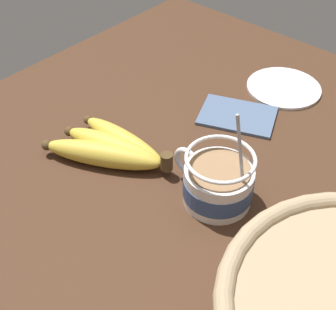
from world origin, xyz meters
TOP-DOWN VIEW (x-y plane):
  - table at (0.00, 0.00)cm, footprint 99.15×99.15cm
  - coffee_mug at (-4.01, 3.34)cm, footprint 13.84×10.59cm
  - banana_bunch at (15.02, 7.15)cm, footprint 20.45×13.19cm
  - napkin at (5.58, -15.92)cm, footprint 16.39×14.18cm
  - small_plate at (3.95, -29.73)cm, footprint 14.80×14.80cm

SIDE VIEW (x-z plane):
  - table at x=0.00cm, z-range 0.00..3.17cm
  - napkin at x=5.58cm, z-range 3.17..3.77cm
  - small_plate at x=3.95cm, z-range 3.17..3.77cm
  - banana_bunch at x=15.02cm, z-range 2.95..7.31cm
  - coffee_mug at x=-4.01cm, z-range -1.93..15.35cm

